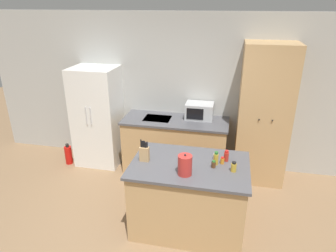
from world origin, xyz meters
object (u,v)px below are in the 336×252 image
at_px(pantry_cabinet, 264,116).
at_px(spice_bottle_amber_oil, 216,159).
at_px(spice_bottle_pale_salt, 234,167).
at_px(kettle, 185,165).
at_px(fire_extinguisher, 69,155).
at_px(spice_bottle_green_herb, 222,161).
at_px(spice_bottle_orange_cap, 226,156).
at_px(refrigerator, 98,117).
at_px(spice_bottle_tall_dark, 215,156).
at_px(spice_bottle_short_red, 214,164).
at_px(knife_block, 144,153).
at_px(microwave, 199,111).

distance_m(pantry_cabinet, spice_bottle_amber_oil, 1.50).
xyz_separation_m(spice_bottle_amber_oil, spice_bottle_pale_salt, (0.21, -0.12, -0.02)).
relative_size(kettle, fire_extinguisher, 0.67).
xyz_separation_m(spice_bottle_amber_oil, kettle, (-0.33, -0.30, 0.04)).
height_order(spice_bottle_green_herb, spice_bottle_orange_cap, spice_bottle_orange_cap).
distance_m(refrigerator, spice_bottle_tall_dark, 2.44).
bearing_deg(kettle, spice_bottle_short_red, 35.42).
bearing_deg(kettle, pantry_cabinet, 59.68).
bearing_deg(kettle, fire_extinguisher, 148.99).
distance_m(refrigerator, knife_block, 1.92).
relative_size(knife_block, spice_bottle_green_herb, 3.21).
relative_size(spice_bottle_tall_dark, spice_bottle_green_herb, 0.94).
height_order(knife_block, fire_extinguisher, knife_block).
xyz_separation_m(knife_block, spice_bottle_green_herb, (0.93, 0.13, -0.06)).
height_order(knife_block, spice_bottle_green_herb, knife_block).
height_order(pantry_cabinet, knife_block, pantry_cabinet).
distance_m(spice_bottle_amber_oil, spice_bottle_green_herb, 0.09).
relative_size(microwave, kettle, 1.73).
bearing_deg(refrigerator, spice_bottle_pale_salt, -31.79).
height_order(microwave, spice_bottle_short_red, microwave).
distance_m(knife_block, spice_bottle_pale_salt, 1.07).
xyz_separation_m(spice_bottle_pale_salt, kettle, (-0.54, -0.18, 0.06)).
relative_size(pantry_cabinet, spice_bottle_short_red, 24.96).
bearing_deg(spice_bottle_amber_oil, spice_bottle_tall_dark, 98.64).
distance_m(spice_bottle_tall_dark, spice_bottle_orange_cap, 0.14).
xyz_separation_m(refrigerator, kettle, (1.80, -1.63, 0.18)).
distance_m(refrigerator, kettle, 2.44).
relative_size(knife_block, spice_bottle_pale_salt, 2.31).
xyz_separation_m(spice_bottle_tall_dark, kettle, (-0.31, -0.42, 0.08)).
distance_m(spice_bottle_short_red, spice_bottle_green_herb, 0.15).
xyz_separation_m(refrigerator, knife_block, (1.27, -1.43, 0.16)).
xyz_separation_m(spice_bottle_short_red, spice_bottle_green_herb, (0.10, 0.11, 0.00)).
height_order(spice_bottle_orange_cap, fire_extinguisher, spice_bottle_orange_cap).
distance_m(spice_bottle_green_herb, spice_bottle_pale_salt, 0.20).
relative_size(refrigerator, spice_bottle_green_herb, 19.55).
xyz_separation_m(refrigerator, spice_bottle_tall_dark, (2.11, -1.21, 0.10)).
bearing_deg(fire_extinguisher, spice_bottle_orange_cap, -19.66).
bearing_deg(microwave, fire_extinguisher, -171.14).
relative_size(pantry_cabinet, spice_bottle_amber_oil, 12.99).
xyz_separation_m(knife_block, spice_bottle_orange_cap, (0.98, 0.21, -0.04)).
bearing_deg(spice_bottle_orange_cap, refrigerator, 151.54).
bearing_deg(pantry_cabinet, refrigerator, -179.58).
bearing_deg(pantry_cabinet, spice_bottle_green_herb, -113.05).
xyz_separation_m(pantry_cabinet, spice_bottle_green_herb, (-0.56, -1.32, -0.14)).
bearing_deg(spice_bottle_green_herb, spice_bottle_amber_oil, -155.24).
height_order(refrigerator, spice_bottle_amber_oil, refrigerator).
height_order(spice_bottle_pale_salt, fire_extinguisher, spice_bottle_pale_salt).
bearing_deg(spice_bottle_pale_salt, spice_bottle_amber_oil, 151.10).
bearing_deg(kettle, spice_bottle_amber_oil, 42.06).
xyz_separation_m(microwave, fire_extinguisher, (-2.29, -0.36, -0.89)).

